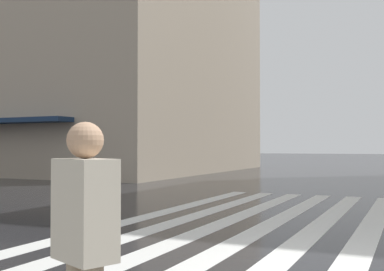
{
  "coord_description": "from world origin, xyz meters",
  "views": [
    {
      "loc": [
        -6.33,
        -1.01,
        1.68
      ],
      "look_at": [
        6.38,
        4.87,
        2.01
      ],
      "focal_mm": 44.85,
      "sensor_mm": 36.0,
      "label": 1
    }
  ],
  "objects": [
    {
      "name": "pedestrian_approaching_kerb",
      "position": [
        -4.01,
        0.76,
        1.14
      ],
      "size": [
        0.38,
        0.46,
        1.68
      ],
      "color": "beige",
      "rests_on": "sidewalk_pavement"
    },
    {
      "name": "haussmann_block_mid",
      "position": [
        22.16,
        22.44,
        8.94
      ],
      "size": [
        20.53,
        23.99,
        18.25
      ],
      "color": "tan",
      "rests_on": "ground_plane"
    },
    {
      "name": "zebra_crossing",
      "position": [
        4.0,
        2.31,
        0.0
      ],
      "size": [
        13.0,
        5.5,
        0.01
      ],
      "color": "silver",
      "rests_on": "ground_plane"
    }
  ]
}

